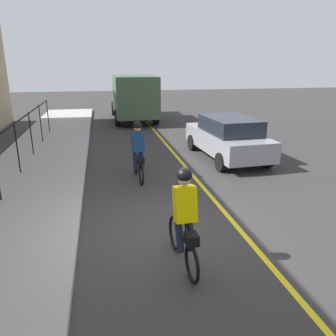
{
  "coord_description": "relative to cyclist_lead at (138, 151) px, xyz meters",
  "views": [
    {
      "loc": [
        -6.24,
        1.2,
        3.42
      ],
      "look_at": [
        1.27,
        -0.34,
        1.0
      ],
      "focal_mm": 35.14,
      "sensor_mm": 36.0,
      "label": 1
    }
  ],
  "objects": [
    {
      "name": "cyclist_lead",
      "position": [
        0.0,
        0.0,
        0.0
      ],
      "size": [
        1.71,
        0.38,
        1.83
      ],
      "rotation": [
        0.0,
        0.0,
        0.05
      ],
      "color": "black",
      "rests_on": "ground"
    },
    {
      "name": "patrol_sedan",
      "position": [
        1.79,
        -3.56,
        -0.09
      ],
      "size": [
        4.49,
        2.12,
        1.58
      ],
      "rotation": [
        0.0,
        0.0,
        0.06
      ],
      "color": "gray",
      "rests_on": "ground"
    },
    {
      "name": "lane_line_centre",
      "position": [
        -3.35,
        -1.76,
        -0.91
      ],
      "size": [
        36.0,
        0.12,
        0.01
      ],
      "primitive_type": "cube",
      "color": "yellow",
      "rests_on": "ground"
    },
    {
      "name": "cyclist_follow",
      "position": [
        -4.7,
        -0.24,
        0.0
      ],
      "size": [
        1.71,
        0.38,
        1.83
      ],
      "rotation": [
        0.0,
        0.0,
        0.05
      ],
      "color": "black",
      "rests_on": "ground"
    },
    {
      "name": "box_truck_background",
      "position": [
        11.5,
        -1.03,
        0.64
      ],
      "size": [
        6.72,
        2.56,
        2.78
      ],
      "rotation": [
        0.0,
        0.0,
        0.0
      ],
      "color": "#3E573D",
      "rests_on": "ground"
    },
    {
      "name": "ground_plane",
      "position": [
        -3.35,
        -0.16,
        -0.91
      ],
      "size": [
        80.0,
        80.0,
        0.0
      ],
      "primitive_type": "plane",
      "color": "#312F2E"
    }
  ]
}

